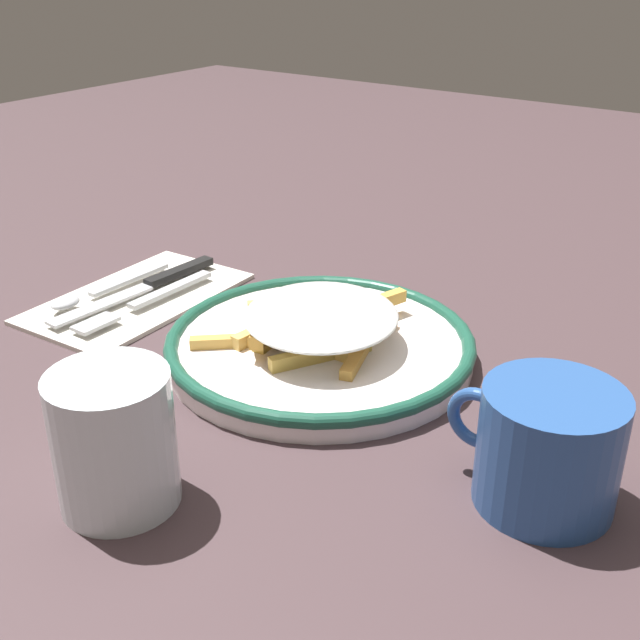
# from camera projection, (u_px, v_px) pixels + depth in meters

# --- Properties ---
(ground_plane) EXTENTS (2.60, 2.60, 0.00)m
(ground_plane) POSITION_uv_depth(u_px,v_px,m) (320.00, 358.00, 0.72)
(ground_plane) COLOR #413034
(plate) EXTENTS (0.28, 0.28, 0.02)m
(plate) POSITION_uv_depth(u_px,v_px,m) (320.00, 345.00, 0.71)
(plate) COLOR white
(plate) RESTS_ON ground_plane
(fries_heap) EXTENTS (0.19, 0.20, 0.04)m
(fries_heap) POSITION_uv_depth(u_px,v_px,m) (317.00, 319.00, 0.70)
(fries_heap) COLOR #E2BA52
(fries_heap) RESTS_ON plate
(napkin) EXTENTS (0.14, 0.24, 0.01)m
(napkin) POSITION_uv_depth(u_px,v_px,m) (137.00, 296.00, 0.83)
(napkin) COLOR silver
(napkin) RESTS_ON ground_plane
(fork) EXTENTS (0.02, 0.18, 0.01)m
(fork) POSITION_uv_depth(u_px,v_px,m) (146.00, 300.00, 0.81)
(fork) COLOR silver
(fork) RESTS_ON napkin
(knife) EXTENTS (0.03, 0.21, 0.01)m
(knife) POSITION_uv_depth(u_px,v_px,m) (150.00, 284.00, 0.84)
(knife) COLOR black
(knife) RESTS_ON napkin
(spoon) EXTENTS (0.02, 0.15, 0.01)m
(spoon) POSITION_uv_depth(u_px,v_px,m) (92.00, 293.00, 0.82)
(spoon) COLOR silver
(spoon) RESTS_ON napkin
(water_glass) EXTENTS (0.08, 0.08, 0.10)m
(water_glass) POSITION_uv_depth(u_px,v_px,m) (114.00, 440.00, 0.52)
(water_glass) COLOR silver
(water_glass) RESTS_ON ground_plane
(coffee_mug) EXTENTS (0.12, 0.09, 0.08)m
(coffee_mug) POSITION_uv_depth(u_px,v_px,m) (547.00, 448.00, 0.52)
(coffee_mug) COLOR #2A5295
(coffee_mug) RESTS_ON ground_plane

